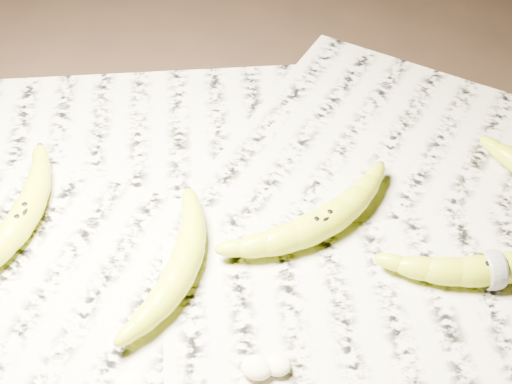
% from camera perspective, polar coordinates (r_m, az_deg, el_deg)
% --- Properties ---
extents(ground, '(3.00, 3.00, 0.00)m').
position_cam_1_polar(ground, '(0.76, 0.83, -5.44)').
color(ground, black).
rests_on(ground, ground).
extents(newspaper_patch, '(0.90, 0.70, 0.01)m').
position_cam_1_polar(newspaper_patch, '(0.75, 3.83, -5.43)').
color(newspaper_patch, '#BCB9A1').
rests_on(newspaper_patch, ground).
extents(banana_left_a, '(0.07, 0.19, 0.03)m').
position_cam_1_polar(banana_left_a, '(0.80, -18.27, -1.92)').
color(banana_left_a, '#BED61A').
rests_on(banana_left_a, newspaper_patch).
extents(banana_left_b, '(0.07, 0.18, 0.03)m').
position_cam_1_polar(banana_left_b, '(0.72, -5.90, -5.82)').
color(banana_left_b, '#BED61A').
rests_on(banana_left_b, newspaper_patch).
extents(banana_center, '(0.18, 0.17, 0.04)m').
position_cam_1_polar(banana_center, '(0.76, 5.23, -2.39)').
color(banana_center, '#BED61A').
rests_on(banana_center, newspaper_patch).
extents(banana_taped, '(0.20, 0.11, 0.03)m').
position_cam_1_polar(banana_taped, '(0.76, 18.42, -5.76)').
color(banana_taped, '#BED61A').
rests_on(banana_taped, newspaper_patch).
extents(measuring_tape, '(0.02, 0.04, 0.04)m').
position_cam_1_polar(measuring_tape, '(0.76, 18.42, -5.76)').
color(measuring_tape, white).
rests_on(measuring_tape, newspaper_patch).
extents(flesh_chunk_a, '(0.03, 0.03, 0.02)m').
position_cam_1_polar(flesh_chunk_a, '(0.67, -10.02, -14.78)').
color(flesh_chunk_a, '#F5ECBD').
rests_on(flesh_chunk_a, newspaper_patch).
extents(flesh_chunk_b, '(0.03, 0.03, 0.02)m').
position_cam_1_polar(flesh_chunk_b, '(0.67, 0.07, -13.69)').
color(flesh_chunk_b, '#F5ECBD').
rests_on(flesh_chunk_b, newspaper_patch).
extents(flesh_chunk_c, '(0.03, 0.02, 0.02)m').
position_cam_1_polar(flesh_chunk_c, '(0.67, 1.68, -13.50)').
color(flesh_chunk_c, '#F5ECBD').
rests_on(flesh_chunk_c, newspaper_patch).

